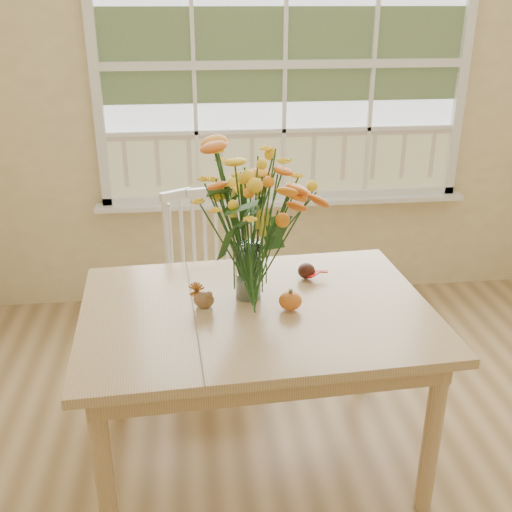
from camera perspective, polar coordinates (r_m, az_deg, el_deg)
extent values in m
cube|color=beige|center=(3.86, 2.63, 14.86)|extent=(4.00, 0.02, 2.70)
cube|color=silver|center=(3.82, 2.73, 17.80)|extent=(2.20, 0.00, 1.60)
cube|color=white|center=(3.94, 2.62, 5.17)|extent=(2.42, 0.12, 0.03)
cube|color=tan|center=(2.45, 0.05, -5.34)|extent=(1.47, 1.09, 0.04)
cube|color=tan|center=(2.49, 0.05, -6.75)|extent=(1.34, 0.96, 0.10)
cylinder|color=tan|center=(2.33, -14.23, -19.57)|extent=(0.07, 0.07, 0.72)
cylinder|color=tan|center=(2.99, -13.22, -8.74)|extent=(0.07, 0.07, 0.72)
cylinder|color=tan|center=(2.51, 16.40, -16.16)|extent=(0.07, 0.07, 0.72)
cylinder|color=tan|center=(3.13, 10.05, -6.85)|extent=(0.07, 0.07, 0.72)
cube|color=white|center=(3.19, -3.96, -3.78)|extent=(0.54, 0.52, 0.05)
cube|color=white|center=(3.23, -4.88, 1.67)|extent=(0.46, 0.13, 0.52)
cylinder|color=white|center=(3.13, -6.22, -9.52)|extent=(0.04, 0.04, 0.45)
cylinder|color=white|center=(3.41, -7.44, -6.62)|extent=(0.04, 0.04, 0.45)
cylinder|color=white|center=(3.21, 0.01, -8.50)|extent=(0.04, 0.04, 0.45)
cylinder|color=white|center=(3.48, -1.72, -5.76)|extent=(0.04, 0.04, 0.45)
cylinder|color=white|center=(2.48, -0.75, -1.39)|extent=(0.11, 0.11, 0.24)
ellipsoid|color=#C95517|center=(2.41, 3.29, -4.37)|extent=(0.09, 0.09, 0.07)
cylinder|color=#CCB78C|center=(2.44, -4.96, -4.97)|extent=(0.07, 0.07, 0.01)
ellipsoid|color=brown|center=(2.42, -4.99, -4.18)|extent=(0.10, 0.08, 0.07)
ellipsoid|color=#38160F|center=(2.68, 4.83, -1.49)|extent=(0.08, 0.08, 0.07)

